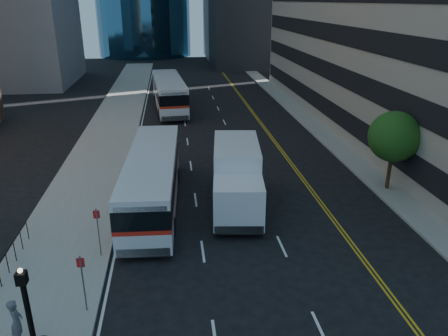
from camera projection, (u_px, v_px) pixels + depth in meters
name	position (u px, v px, depth m)	size (l,w,h in m)	color
ground	(282.00, 270.00, 20.14)	(160.00, 160.00, 0.00)	black
sidewalk_west	(113.00, 128.00, 42.08)	(5.00, 90.00, 0.15)	gray
sidewalk_east	(309.00, 121.00, 44.26)	(2.00, 90.00, 0.15)	gray
street_tree	(394.00, 137.00, 27.23)	(3.20, 3.20, 5.10)	#332114
lamp_post	(32.00, 331.00, 12.59)	(0.28, 0.28, 4.56)	black
bus_front	(153.00, 178.00, 25.78)	(3.35, 12.68, 3.24)	silver
bus_rear	(169.00, 92.00, 48.90)	(3.98, 13.64, 3.47)	white
box_truck	(237.00, 177.00, 25.56)	(3.51, 7.96, 3.69)	silver
pedestrian	(16.00, 322.00, 15.33)	(0.66, 0.44, 1.82)	#515258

